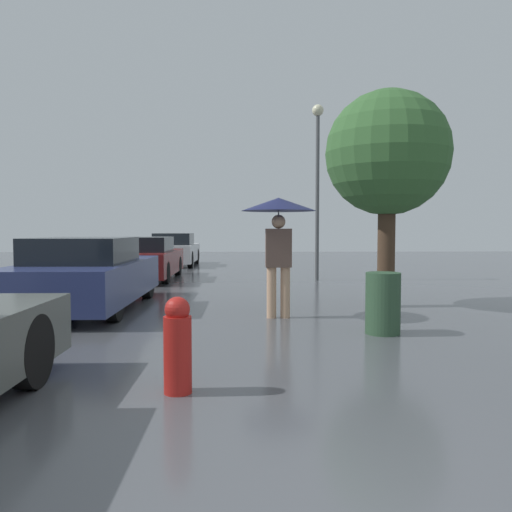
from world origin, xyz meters
The scene contains 8 objects.
pedestrian centered at (0.12, 5.91, 1.57)m, with size 1.19×1.19×1.92m.
parked_car_second centered at (-3.25, 6.95, 0.61)m, with size 1.81×4.34×1.28m.
parked_car_third centered at (-3.23, 12.23, 0.57)m, with size 1.69×4.08×1.21m.
parked_car_farthest centered at (-3.14, 17.72, 0.60)m, with size 1.67×3.96×1.28m.
tree centered at (2.18, 7.03, 2.78)m, with size 2.26×2.26×3.94m.
street_lamp centered at (1.63, 11.82, 3.23)m, with size 0.32×0.32×4.86m.
trash_bin centered at (1.45, 4.65, 0.42)m, with size 0.47×0.47×0.84m.
fire_hydrant centered at (-1.02, 2.25, 0.42)m, with size 0.24×0.24×0.84m.
Camera 1 is at (-0.46, -2.03, 1.42)m, focal length 35.00 mm.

